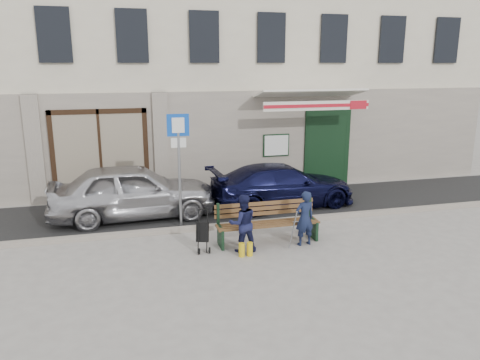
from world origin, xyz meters
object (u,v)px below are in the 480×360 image
object	(u,v)px
man	(305,218)
car_navy	(282,185)
parking_sign	(179,152)
woman	(243,223)
stroller	(203,233)
bench	(266,223)
car_silver	(133,191)

from	to	relation	value
man	car_navy	bearing A→B (deg)	-107.91
parking_sign	woman	world-z (taller)	parking_sign
stroller	man	bearing A→B (deg)	12.35
parking_sign	woman	xyz separation A→B (m)	(1.12, -1.80, -1.30)
man	bench	bearing A→B (deg)	-32.92
car_navy	woman	distance (m)	3.57
car_silver	car_navy	distance (m)	4.20
parking_sign	bench	xyz separation A→B (m)	(1.78, -1.43, -1.49)
car_silver	stroller	bearing A→B (deg)	-155.87
parking_sign	woman	size ratio (longest dim) A/B	2.22
bench	parking_sign	bearing A→B (deg)	141.12
man	parking_sign	bearing A→B (deg)	-43.01
bench	stroller	bearing A→B (deg)	-174.70
car_silver	man	xyz separation A→B (m)	(3.68, -2.97, -0.11)
woman	parking_sign	bearing A→B (deg)	-59.11
parking_sign	man	world-z (taller)	parking_sign
car_silver	man	distance (m)	4.73
parking_sign	stroller	bearing A→B (deg)	-78.93
woman	car_navy	bearing A→B (deg)	-124.47
bench	stroller	world-z (taller)	bench
car_navy	woman	xyz separation A→B (m)	(-1.97, -2.98, 0.03)
car_navy	man	xyz separation A→B (m)	(-0.52, -2.98, 0.02)
parking_sign	bench	world-z (taller)	parking_sign
bench	stroller	size ratio (longest dim) A/B	2.57
car_silver	car_navy	size ratio (longest dim) A/B	1.02
car_navy	man	world-z (taller)	man
parking_sign	man	distance (m)	3.40
car_navy	stroller	size ratio (longest dim) A/B	4.55
woman	bench	bearing A→B (deg)	-151.35
stroller	car_navy	bearing A→B (deg)	62.31
car_navy	woman	bearing A→B (deg)	142.88
man	woman	size ratio (longest dim) A/B	0.98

